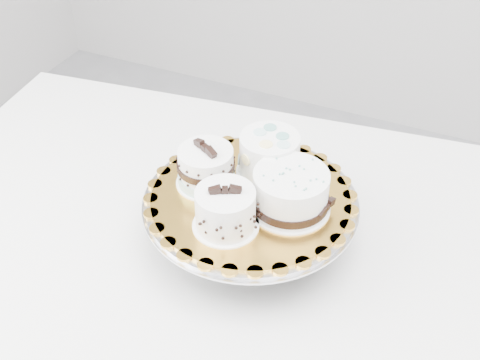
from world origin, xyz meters
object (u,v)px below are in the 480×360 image
at_px(table, 227,265).
at_px(cake_banded, 206,168).
at_px(cake_ribbon, 291,193).
at_px(cake_board, 251,197).
at_px(cake_stand, 250,212).
at_px(cake_dots, 269,155).
at_px(cake_swirl, 225,210).

bearing_deg(table, cake_banded, 155.84).
bearing_deg(cake_banded, cake_ribbon, 27.50).
xyz_separation_m(table, cake_board, (0.04, 0.01, 0.17)).
bearing_deg(cake_stand, cake_dots, 87.24).
xyz_separation_m(cake_swirl, cake_ribbon, (0.08, 0.08, -0.00)).
height_order(cake_board, cake_swirl, cake_swirl).
relative_size(table, cake_ribbon, 9.54).
height_order(cake_swirl, cake_ribbon, cake_swirl).
height_order(cake_banded, cake_dots, cake_banded).
relative_size(cake_stand, cake_board, 1.09).
bearing_deg(cake_ribbon, cake_board, -170.31).
bearing_deg(cake_board, cake_stand, -104.04).
bearing_deg(cake_ribbon, cake_banded, -170.56).
distance_m(cake_board, cake_swirl, 0.09).
relative_size(cake_swirl, cake_banded, 1.01).
height_order(cake_board, cake_banded, cake_banded).
distance_m(cake_banded, cake_dots, 0.11).
bearing_deg(cake_ribbon, table, -164.01).
xyz_separation_m(cake_board, cake_banded, (-0.08, 0.00, 0.03)).
relative_size(cake_stand, cake_swirl, 2.88).
height_order(cake_swirl, cake_dots, cake_swirl).
bearing_deg(cake_swirl, cake_stand, 57.98).
bearing_deg(cake_stand, cake_ribbon, -0.05).
distance_m(cake_stand, cake_board, 0.03).
relative_size(table, cake_banded, 10.98).
bearing_deg(cake_board, cake_banded, 179.47).
bearing_deg(cake_dots, cake_board, -100.85).
distance_m(cake_stand, cake_dots, 0.10).
bearing_deg(cake_banded, cake_stand, 27.28).
distance_m(cake_stand, cake_banded, 0.11).
relative_size(cake_stand, cake_dots, 2.91).
bearing_deg(cake_board, cake_dots, 87.24).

